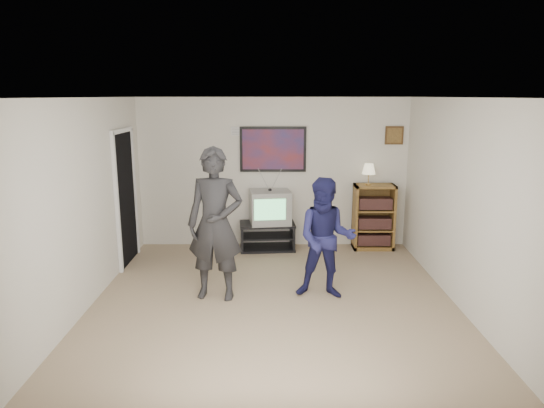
{
  "coord_description": "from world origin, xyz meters",
  "views": [
    {
      "loc": [
        -0.03,
        -5.55,
        2.52
      ],
      "look_at": [
        -0.02,
        0.56,
        1.15
      ],
      "focal_mm": 32.0,
      "sensor_mm": 36.0,
      "label": 1
    }
  ],
  "objects_px": {
    "person_tall": "(215,224)",
    "person_short": "(326,239)",
    "crt_television": "(270,207)",
    "bookshelf": "(374,217)",
    "media_stand": "(267,236)"
  },
  "relations": [
    {
      "from": "person_tall",
      "to": "person_short",
      "type": "xyz_separation_m",
      "value": [
        1.38,
        0.01,
        -0.19
      ]
    },
    {
      "from": "person_tall",
      "to": "person_short",
      "type": "distance_m",
      "value": 1.4
    },
    {
      "from": "crt_television",
      "to": "person_tall",
      "type": "bearing_deg",
      "value": -116.39
    },
    {
      "from": "bookshelf",
      "to": "person_tall",
      "type": "relative_size",
      "value": 0.57
    },
    {
      "from": "crt_television",
      "to": "person_short",
      "type": "relative_size",
      "value": 0.42
    },
    {
      "from": "person_tall",
      "to": "media_stand",
      "type": "bearing_deg",
      "value": 80.04
    },
    {
      "from": "crt_television",
      "to": "person_tall",
      "type": "height_order",
      "value": "person_tall"
    },
    {
      "from": "person_tall",
      "to": "person_short",
      "type": "relative_size",
      "value": 1.25
    },
    {
      "from": "crt_television",
      "to": "person_tall",
      "type": "distance_m",
      "value": 2.1
    },
    {
      "from": "bookshelf",
      "to": "person_tall",
      "type": "height_order",
      "value": "person_tall"
    },
    {
      "from": "person_tall",
      "to": "crt_television",
      "type": "bearing_deg",
      "value": 78.81
    },
    {
      "from": "person_short",
      "to": "bookshelf",
      "type": "bearing_deg",
      "value": 70.48
    },
    {
      "from": "media_stand",
      "to": "crt_television",
      "type": "relative_size",
      "value": 1.46
    },
    {
      "from": "media_stand",
      "to": "person_tall",
      "type": "height_order",
      "value": "person_tall"
    },
    {
      "from": "person_tall",
      "to": "person_short",
      "type": "height_order",
      "value": "person_tall"
    }
  ]
}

